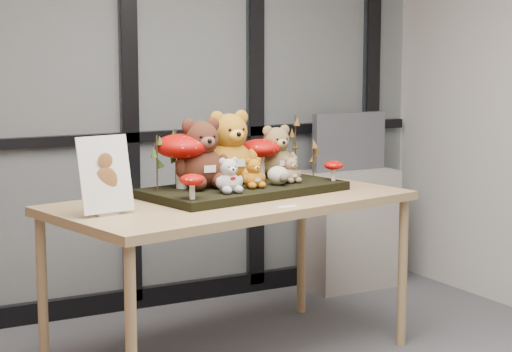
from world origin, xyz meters
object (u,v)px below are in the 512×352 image
sign_holder (105,177)px  monitor (349,142)px  display_table (231,211)px  diorama_tray (244,190)px  bear_tan_back (276,149)px  mushroom_back_right (261,157)px  bear_pooh_yellow (229,143)px  bear_beige_small (291,168)px  plush_cream_hedgehog (278,175)px  mushroom_front_left (192,185)px  mushroom_front_right (334,170)px  mushroom_back_left (182,158)px  bear_small_yellow (253,171)px  bear_white_bow (229,173)px  bear_brown_medium (201,149)px  cabinet (349,229)px

sign_holder → monitor: sign_holder is taller
display_table → diorama_tray: size_ratio=1.87×
bear_tan_back → mushroom_back_right: size_ratio=1.31×
bear_pooh_yellow → bear_beige_small: bear_pooh_yellow is taller
plush_cream_hedgehog → monitor: (1.06, 0.90, 0.03)m
plush_cream_hedgehog → mushroom_front_left: 0.60m
bear_beige_small → mushroom_front_left: 0.70m
mushroom_back_right → mushroom_front_left: 0.72m
mushroom_back_right → mushroom_front_left: mushroom_back_right is taller
bear_beige_small → diorama_tray: bearing=160.7°
bear_pooh_yellow → mushroom_front_right: size_ratio=3.57×
diorama_tray → bear_tan_back: size_ratio=3.31×
display_table → mushroom_front_left: size_ratio=14.63×
bear_pooh_yellow → bear_tan_back: bearing=-2.1°
bear_pooh_yellow → bear_tan_back: size_ratio=1.33×
bear_beige_small → mushroom_back_left: size_ratio=0.50×
bear_small_yellow → mushroom_back_right: mushroom_back_right is taller
bear_white_bow → monitor: (1.39, 1.00, -0.01)m
mushroom_back_left → mushroom_front_right: bearing=-10.8°
bear_pooh_yellow → display_table: bearing=-126.0°
bear_pooh_yellow → monitor: (1.24, 0.70, -0.12)m
bear_brown_medium → bear_beige_small: bearing=-20.3°
bear_brown_medium → cabinet: size_ratio=0.50×
bear_beige_small → mushroom_back_left: bearing=158.5°
bear_pooh_yellow → mushroom_back_left: 0.31m
diorama_tray → bear_white_bow: bear_white_bow is taller
bear_white_bow → bear_tan_back: bearing=25.5°
bear_brown_medium → mushroom_front_left: bear_brown_medium is taller
plush_cream_hedgehog → bear_pooh_yellow: bearing=121.1°
mushroom_back_right → sign_holder: sign_holder is taller
bear_pooh_yellow → bear_white_bow: 0.35m
cabinet → bear_tan_back: bearing=-145.6°
bear_tan_back → plush_cream_hedgehog: bearing=-128.8°
mushroom_front_left → plush_cream_hedgehog: bearing=17.3°
bear_tan_back → monitor: bear_tan_back is taller
bear_beige_small → display_table: bearing=177.0°
mushroom_back_left → bear_white_bow: bearing=-59.3°
mushroom_front_left → mushroom_front_right: mushroom_front_left is taller
diorama_tray → plush_cream_hedgehog: plush_cream_hedgehog is taller
monitor → bear_brown_medium: bearing=-151.4°
bear_pooh_yellow → bear_small_yellow: size_ratio=2.47×
bear_white_bow → mushroom_back_left: size_ratio=0.63×
diorama_tray → cabinet: (1.22, 0.81, -0.47)m
mushroom_back_left → sign_holder: sign_holder is taller
bear_small_yellow → bear_beige_small: bear_small_yellow is taller
diorama_tray → bear_tan_back: bear_tan_back is taller
display_table → bear_brown_medium: 0.35m
bear_brown_medium → display_table: bearing=-63.6°
bear_beige_small → cabinet: size_ratio=0.19×
bear_small_yellow → plush_cream_hedgehog: bear_small_yellow is taller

